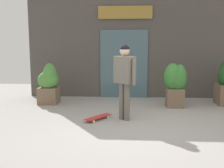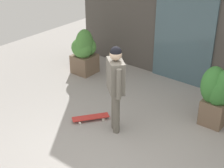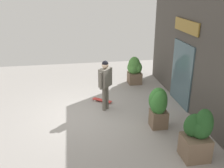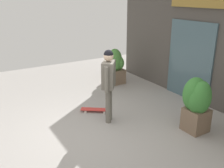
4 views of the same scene
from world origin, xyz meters
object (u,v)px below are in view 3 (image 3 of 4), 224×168
Objects in this scene: skateboarder at (105,80)px; planter_box_right at (158,105)px; planter_box_left at (135,70)px; skateboard at (102,100)px; planter_box_mid at (198,134)px.

skateboarder is 2.00m from planter_box_right.
skateboarder is at bearing -34.99° from planter_box_left.
skateboard is 4.10m from planter_box_mid.
skateboarder reaches higher than planter_box_left.
planter_box_right is 0.92× the size of planter_box_mid.
planter_box_left is at bearing -84.78° from skateboarder.
skateboard is at bearing -152.12° from planter_box_mid.
skateboarder is 1.44× the size of planter_box_left.
planter_box_right is at bearing -163.37° from planter_box_mid.
planter_box_left reaches higher than skateboard.
planter_box_left is 5.24m from planter_box_mid.
planter_box_right is (1.40, 1.38, -0.37)m from skateboarder.
planter_box_left is at bearing 176.80° from planter_box_right.
skateboarder reaches higher than planter_box_mid.
planter_box_right is 1.64m from planter_box_mid.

